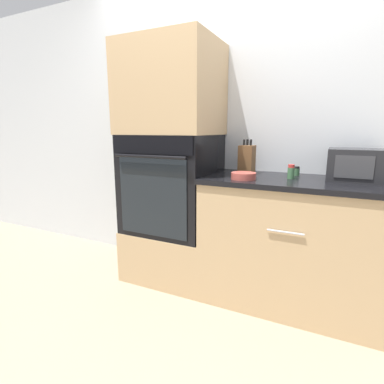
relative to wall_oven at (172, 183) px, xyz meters
name	(u,v)px	position (x,y,z in m)	size (l,w,h in m)	color
ground_plane	(196,301)	(0.36, -0.30, -0.81)	(12.00, 12.00, 0.00)	gray
wall_back	(228,129)	(0.36, 0.33, 0.44)	(8.00, 0.05, 2.50)	silver
oven_cabinet_base	(173,252)	(0.00, 0.00, -0.60)	(0.72, 0.60, 0.42)	tan
wall_oven	(172,183)	(0.00, 0.00, 0.00)	(0.70, 0.64, 0.79)	black
oven_cabinet_upper	(171,89)	(0.00, 0.00, 0.74)	(0.72, 0.60, 0.69)	tan
counter_unit	(291,242)	(0.97, 0.00, -0.35)	(1.23, 0.63, 0.92)	tan
microwave	(357,165)	(1.33, 0.11, 0.21)	(0.35, 0.29, 0.21)	#232326
knife_block	(247,159)	(0.59, 0.13, 0.21)	(0.11, 0.13, 0.26)	brown
bowl	(243,176)	(0.65, -0.16, 0.13)	(0.17, 0.17, 0.05)	#B24C42
condiment_jar_near	(291,172)	(0.93, 0.01, 0.15)	(0.05, 0.05, 0.10)	#427047
condiment_jar_mid	(296,171)	(0.95, 0.18, 0.14)	(0.05, 0.05, 0.07)	#427047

